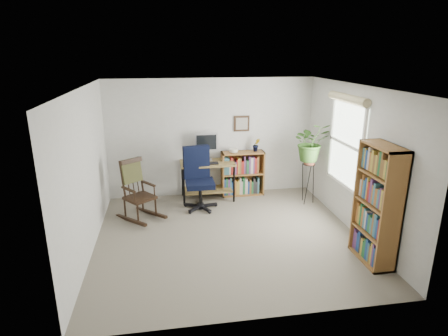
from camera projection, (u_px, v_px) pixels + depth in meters
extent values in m
cube|color=gray|center=(228.00, 236.00, 6.11)|extent=(4.20, 4.00, 0.00)
cube|color=silver|center=(228.00, 87.00, 5.39)|extent=(4.20, 4.00, 0.00)
cube|color=silver|center=(211.00, 138.00, 7.64)|extent=(4.20, 0.00, 2.40)
cube|color=silver|center=(261.00, 222.00, 3.87)|extent=(4.20, 0.00, 2.40)
cube|color=silver|center=(86.00, 173.00, 5.43)|extent=(0.00, 4.00, 2.40)
cube|color=silver|center=(355.00, 160.00, 6.07)|extent=(0.00, 4.00, 2.40)
cube|color=black|center=(208.00, 163.00, 7.34)|extent=(0.40, 0.15, 0.02)
imported|color=#335E21|center=(312.00, 123.00, 7.01)|extent=(1.69, 1.88, 1.46)
imported|color=#335E21|center=(256.00, 149.00, 7.68)|extent=(0.13, 0.24, 0.11)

